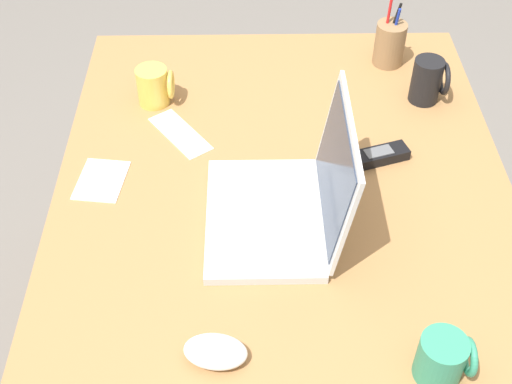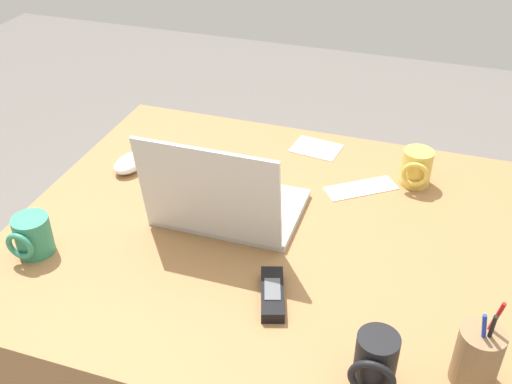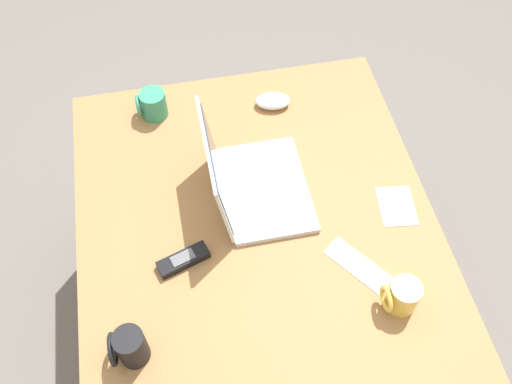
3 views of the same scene
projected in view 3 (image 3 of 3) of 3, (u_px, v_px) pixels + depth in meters
ground_plane at (258, 329)px, 2.12m from camera, size 6.00×6.00×0.00m
desk at (258, 287)px, 1.82m from camera, size 1.15×0.96×0.74m
laptop at (250, 183)px, 1.53m from camera, size 0.32×0.27×0.25m
computer_mouse at (273, 101)px, 1.75m from camera, size 0.08×0.12×0.04m
coffee_mug_white at (152, 104)px, 1.71m from camera, size 0.08×0.09×0.09m
coffee_mug_tall at (129, 347)px, 1.27m from camera, size 0.08×0.08×0.11m
coffee_mug_spare at (402, 296)px, 1.35m from camera, size 0.07×0.09×0.09m
cordless_phone at (183, 260)px, 1.45m from camera, size 0.08×0.14×0.03m
paper_note_near_laptop at (397, 206)px, 1.55m from camera, size 0.14×0.11×0.00m
paper_note_left at (358, 265)px, 1.45m from camera, size 0.18×0.16×0.00m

